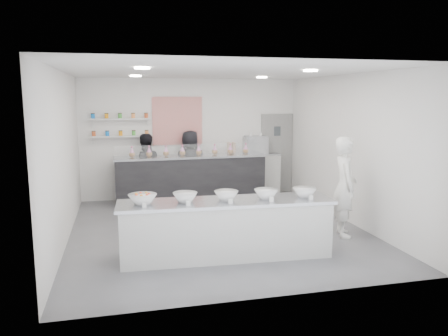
{
  "coord_description": "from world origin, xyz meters",
  "views": [
    {
      "loc": [
        -1.78,
        -7.98,
        2.54
      ],
      "look_at": [
        0.23,
        0.4,
        1.14
      ],
      "focal_mm": 35.0,
      "sensor_mm": 36.0,
      "label": 1
    }
  ],
  "objects_px": {
    "espresso_machine": "(256,145)",
    "staff_right": "(190,165)",
    "espresso_ledge": "(252,174)",
    "back_bar": "(191,178)",
    "staff_left": "(145,168)",
    "woman_prep": "(345,187)",
    "prep_counter": "(226,229)"
  },
  "relations": [
    {
      "from": "back_bar",
      "to": "woman_prep",
      "type": "relative_size",
      "value": 2.0
    },
    {
      "from": "espresso_ledge",
      "to": "staff_left",
      "type": "distance_m",
      "value": 2.76
    },
    {
      "from": "back_bar",
      "to": "espresso_ledge",
      "type": "bearing_deg",
      "value": 10.54
    },
    {
      "from": "prep_counter",
      "to": "staff_right",
      "type": "height_order",
      "value": "staff_right"
    },
    {
      "from": "back_bar",
      "to": "espresso_machine",
      "type": "bearing_deg",
      "value": 9.93
    },
    {
      "from": "back_bar",
      "to": "prep_counter",
      "type": "bearing_deg",
      "value": -91.8
    },
    {
      "from": "prep_counter",
      "to": "woman_prep",
      "type": "bearing_deg",
      "value": 16.8
    },
    {
      "from": "espresso_ledge",
      "to": "espresso_machine",
      "type": "height_order",
      "value": "espresso_machine"
    },
    {
      "from": "espresso_ledge",
      "to": "woman_prep",
      "type": "distance_m",
      "value": 3.74
    },
    {
      "from": "espresso_ledge",
      "to": "woman_prep",
      "type": "height_order",
      "value": "woman_prep"
    },
    {
      "from": "back_bar",
      "to": "staff_right",
      "type": "distance_m",
      "value": 0.39
    },
    {
      "from": "woman_prep",
      "to": "staff_left",
      "type": "relative_size",
      "value": 1.1
    },
    {
      "from": "espresso_machine",
      "to": "staff_left",
      "type": "bearing_deg",
      "value": -178.32
    },
    {
      "from": "prep_counter",
      "to": "back_bar",
      "type": "distance_m",
      "value": 3.9
    },
    {
      "from": "back_bar",
      "to": "staff_right",
      "type": "height_order",
      "value": "staff_right"
    },
    {
      "from": "espresso_machine",
      "to": "staff_left",
      "type": "height_order",
      "value": "staff_left"
    },
    {
      "from": "staff_left",
      "to": "woman_prep",
      "type": "bearing_deg",
      "value": 127.82
    },
    {
      "from": "espresso_machine",
      "to": "staff_right",
      "type": "distance_m",
      "value": 1.78
    },
    {
      "from": "woman_prep",
      "to": "back_bar",
      "type": "bearing_deg",
      "value": 49.78
    },
    {
      "from": "staff_left",
      "to": "espresso_ledge",
      "type": "bearing_deg",
      "value": 176.0
    },
    {
      "from": "staff_left",
      "to": "staff_right",
      "type": "bearing_deg",
      "value": 174.27
    },
    {
      "from": "staff_left",
      "to": "staff_right",
      "type": "distance_m",
      "value": 1.12
    },
    {
      "from": "espresso_ledge",
      "to": "espresso_machine",
      "type": "distance_m",
      "value": 0.77
    },
    {
      "from": "prep_counter",
      "to": "back_bar",
      "type": "height_order",
      "value": "back_bar"
    },
    {
      "from": "back_bar",
      "to": "espresso_ledge",
      "type": "relative_size",
      "value": 2.52
    },
    {
      "from": "prep_counter",
      "to": "espresso_ledge",
      "type": "relative_size",
      "value": 2.33
    },
    {
      "from": "espresso_machine",
      "to": "staff_right",
      "type": "bearing_deg",
      "value": -177.24
    },
    {
      "from": "espresso_machine",
      "to": "staff_right",
      "type": "xyz_separation_m",
      "value": [
        -1.72,
        -0.08,
        -0.44
      ]
    },
    {
      "from": "back_bar",
      "to": "staff_right",
      "type": "xyz_separation_m",
      "value": [
        0.03,
        0.25,
        0.3
      ]
    },
    {
      "from": "prep_counter",
      "to": "espresso_ledge",
      "type": "distance_m",
      "value": 4.58
    },
    {
      "from": "espresso_ledge",
      "to": "espresso_machine",
      "type": "xyz_separation_m",
      "value": [
        0.1,
        0.0,
        0.77
      ]
    },
    {
      "from": "espresso_ledge",
      "to": "espresso_machine",
      "type": "bearing_deg",
      "value": 0.0
    }
  ]
}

